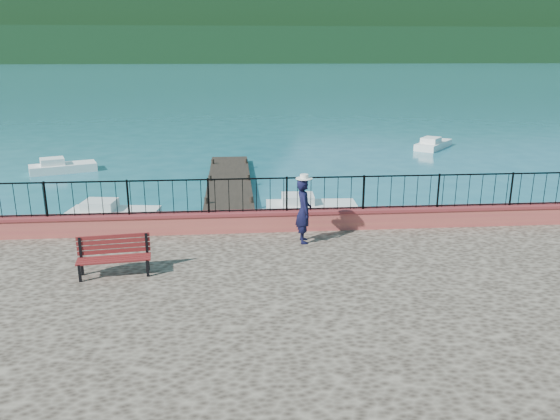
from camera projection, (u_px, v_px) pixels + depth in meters
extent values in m
plane|color=#19596B|center=(315.00, 330.00, 12.50)|extent=(2000.00, 2000.00, 0.00)
cube|color=#B25340|center=(297.00, 220.00, 15.62)|extent=(28.00, 0.46, 0.58)
cube|color=black|center=(297.00, 194.00, 15.40)|extent=(27.00, 0.05, 0.95)
cube|color=#2D231C|center=(229.00, 194.00, 23.76)|extent=(2.00, 16.00, 0.30)
cube|color=black|center=(234.00, 46.00, 296.86)|extent=(900.00, 60.00, 18.00)
cube|color=black|center=(233.00, 25.00, 350.60)|extent=(900.00, 120.00, 44.00)
ellipsoid|color=#142D23|center=(445.00, 57.00, 566.26)|extent=(448.00, 384.00, 180.00)
cube|color=black|center=(115.00, 267.00, 12.43)|extent=(1.68, 0.69, 0.41)
cube|color=maroon|center=(114.00, 245.00, 12.53)|extent=(1.62, 0.28, 0.50)
imported|color=black|center=(304.00, 211.00, 14.45)|extent=(0.43, 0.65, 1.74)
cylinder|color=white|center=(304.00, 177.00, 14.19)|extent=(0.44, 0.44, 0.12)
cube|color=silver|center=(114.00, 210.00, 20.46)|extent=(3.46, 1.70, 0.80)
cube|color=silver|center=(311.00, 204.00, 21.34)|extent=(3.56, 1.45, 0.80)
cube|color=white|center=(63.00, 164.00, 28.73)|extent=(3.55, 2.40, 0.80)
cube|color=white|center=(434.00, 142.00, 35.78)|extent=(3.35, 3.70, 0.80)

